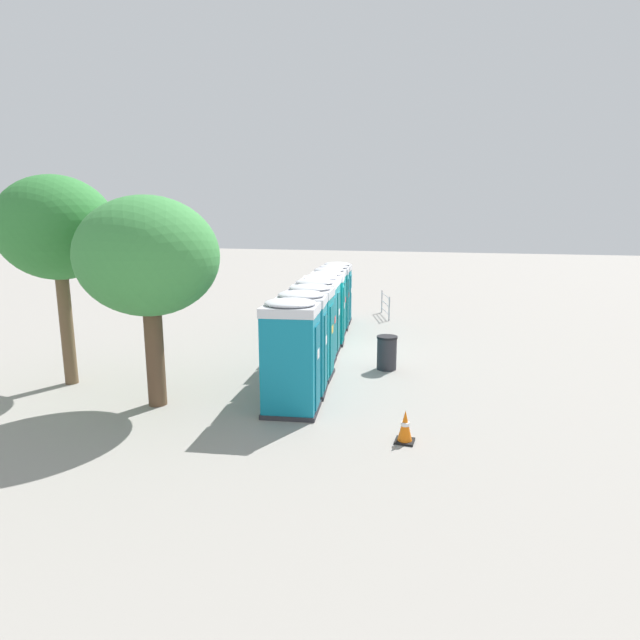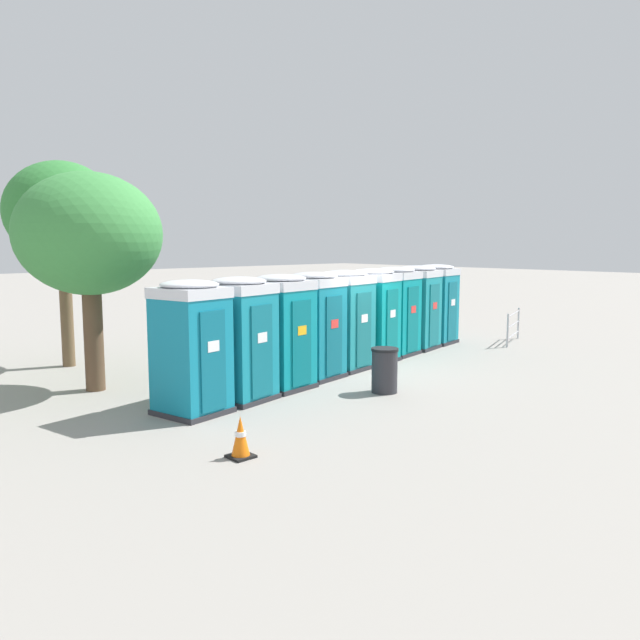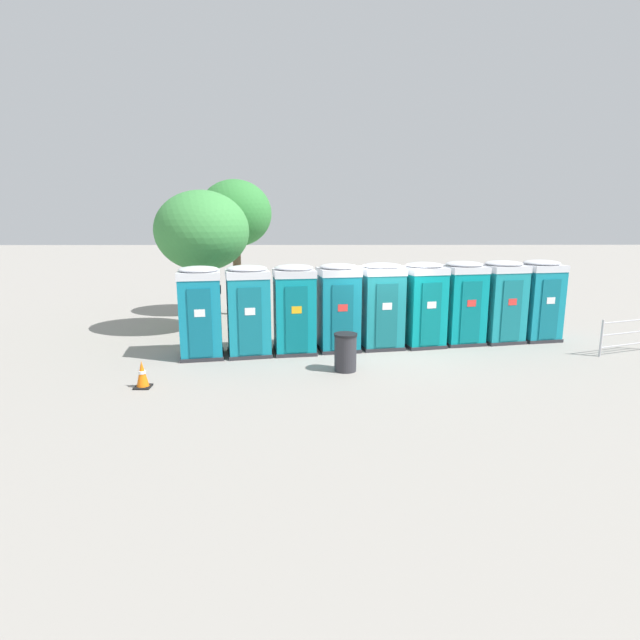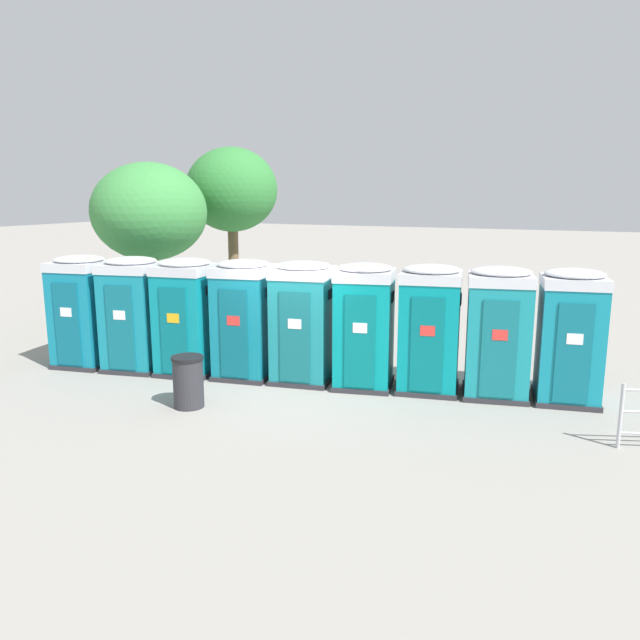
# 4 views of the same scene
# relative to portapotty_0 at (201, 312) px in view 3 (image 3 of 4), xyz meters

# --- Properties ---
(ground_plane) EXTENTS (120.00, 120.00, 0.00)m
(ground_plane) POSITION_rel_portapotty_0_xyz_m (5.18, 0.70, -1.28)
(ground_plane) COLOR gray
(portapotty_0) EXTENTS (1.36, 1.39, 2.54)m
(portapotty_0) POSITION_rel_portapotty_0_xyz_m (0.00, 0.00, 0.00)
(portapotty_0) COLOR #2D2D33
(portapotty_0) RESTS_ON ground
(portapotty_1) EXTENTS (1.42, 1.42, 2.54)m
(portapotty_1) POSITION_rel_portapotty_0_xyz_m (1.28, 0.23, -0.00)
(portapotty_1) COLOR #2D2D33
(portapotty_1) RESTS_ON ground
(portapotty_2) EXTENTS (1.34, 1.36, 2.54)m
(portapotty_2) POSITION_rel_portapotty_0_xyz_m (2.57, 0.46, -0.00)
(portapotty_2) COLOR #2D2D33
(portapotty_2) RESTS_ON ground
(portapotty_3) EXTENTS (1.35, 1.38, 2.54)m
(portapotty_3) POSITION_rel_portapotty_0_xyz_m (3.84, 0.76, -0.00)
(portapotty_3) COLOR #2D2D33
(portapotty_3) RESTS_ON ground
(portapotty_4) EXTENTS (1.40, 1.39, 2.54)m
(portapotty_4) POSITION_rel_portapotty_0_xyz_m (5.12, 1.01, -0.00)
(portapotty_4) COLOR #2D2D33
(portapotty_4) RESTS_ON ground
(portapotty_5) EXTENTS (1.39, 1.42, 2.54)m
(portapotty_5) POSITION_rel_portapotty_0_xyz_m (6.41, 1.20, 0.00)
(portapotty_5) COLOR #2D2D33
(portapotty_5) RESTS_ON ground
(portapotty_6) EXTENTS (1.40, 1.41, 2.54)m
(portapotty_6) POSITION_rel_portapotty_0_xyz_m (7.68, 1.51, -0.00)
(portapotty_6) COLOR #2D2D33
(portapotty_6) RESTS_ON ground
(portapotty_7) EXTENTS (1.45, 1.43, 2.54)m
(portapotty_7) POSITION_rel_portapotty_0_xyz_m (8.97, 1.72, -0.00)
(portapotty_7) COLOR #2D2D33
(portapotty_7) RESTS_ON ground
(portapotty_8) EXTENTS (1.37, 1.40, 2.54)m
(portapotty_8) POSITION_rel_portapotty_0_xyz_m (10.25, 1.96, -0.00)
(portapotty_8) COLOR #2D2D33
(portapotty_8) RESTS_ON ground
(street_tree_0) EXTENTS (2.81, 2.81, 5.29)m
(street_tree_0) POSITION_rel_portapotty_0_xyz_m (0.07, 6.22, 2.68)
(street_tree_0) COLOR brown
(street_tree_0) RESTS_ON ground
(street_tree_1) EXTENTS (3.08, 3.08, 4.72)m
(street_tree_1) POSITION_rel_portapotty_0_xyz_m (-0.55, 3.11, 2.09)
(street_tree_1) COLOR brown
(street_tree_1) RESTS_ON ground
(trash_can) EXTENTS (0.59, 0.59, 0.97)m
(trash_can) POSITION_rel_portapotty_0_xyz_m (3.93, -1.37, -0.79)
(trash_can) COLOR #2D2D33
(trash_can) RESTS_ON ground
(traffic_cone) EXTENTS (0.36, 0.36, 0.64)m
(traffic_cone) POSITION_rel_portapotty_0_xyz_m (-0.79, -2.63, -0.97)
(traffic_cone) COLOR black
(traffic_cone) RESTS_ON ground
(event_barrier) EXTENTS (1.93, 0.76, 1.05)m
(event_barrier) POSITION_rel_portapotty_0_xyz_m (12.11, 0.25, -0.72)
(event_barrier) COLOR #B7B7BC
(event_barrier) RESTS_ON ground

